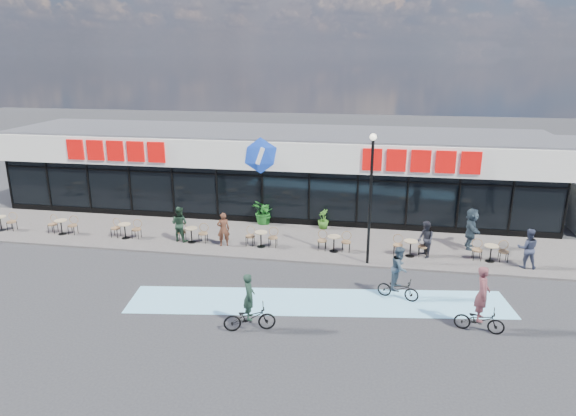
{
  "coord_description": "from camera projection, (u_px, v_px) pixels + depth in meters",
  "views": [
    {
      "loc": [
        5.84,
        -18.61,
        8.84
      ],
      "look_at": [
        1.99,
        3.5,
        2.05
      ],
      "focal_mm": 32.0,
      "sensor_mm": 36.0,
      "label": 1
    }
  ],
  "objects": [
    {
      "name": "ground",
      "position": [
        226.0,
        277.0,
        21.07
      ],
      "size": [
        120.0,
        120.0,
        0.0
      ],
      "primitive_type": "plane",
      "color": "#28282B",
      "rests_on": "ground"
    },
    {
      "name": "sidewalk",
      "position": [
        252.0,
        239.0,
        25.3
      ],
      "size": [
        44.0,
        5.0,
        0.1
      ],
      "primitive_type": "cube",
      "color": "#5F5854",
      "rests_on": "ground"
    },
    {
      "name": "bike_lane",
      "position": [
        318.0,
        302.0,
        18.99
      ],
      "size": [
        14.17,
        4.13,
        0.01
      ],
      "primitive_type": "cube",
      "rotation": [
        0.0,
        0.0,
        0.14
      ],
      "color": "#7FCEF1",
      "rests_on": "ground"
    },
    {
      "name": "building",
      "position": [
        273.0,
        170.0,
        29.75
      ],
      "size": [
        30.6,
        6.57,
        4.75
      ],
      "color": "black",
      "rests_on": "ground"
    },
    {
      "name": "lamp_post",
      "position": [
        371.0,
        189.0,
        21.31
      ],
      "size": [
        0.28,
        0.28,
        5.63
      ],
      "color": "black",
      "rests_on": "sidewalk"
    },
    {
      "name": "bistro_set_0",
      "position": [
        2.0,
        221.0,
        26.34
      ],
      "size": [
        1.54,
        0.62,
        0.9
      ],
      "color": "tan",
      "rests_on": "sidewalk"
    },
    {
      "name": "bistro_set_1",
      "position": [
        62.0,
        225.0,
        25.78
      ],
      "size": [
        1.54,
        0.62,
        0.9
      ],
      "color": "tan",
      "rests_on": "sidewalk"
    },
    {
      "name": "bistro_set_2",
      "position": [
        126.0,
        229.0,
        25.22
      ],
      "size": [
        1.54,
        0.62,
        0.9
      ],
      "color": "tan",
      "rests_on": "sidewalk"
    },
    {
      "name": "bistro_set_3",
      "position": [
        192.0,
        233.0,
        24.65
      ],
      "size": [
        1.54,
        0.62,
        0.9
      ],
      "color": "tan",
      "rests_on": "sidewalk"
    },
    {
      "name": "bistro_set_4",
      "position": [
        261.0,
        237.0,
        24.09
      ],
      "size": [
        1.54,
        0.62,
        0.9
      ],
      "color": "tan",
      "rests_on": "sidewalk"
    },
    {
      "name": "bistro_set_5",
      "position": [
        334.0,
        241.0,
        23.53
      ],
      "size": [
        1.54,
        0.62,
        0.9
      ],
      "color": "tan",
      "rests_on": "sidewalk"
    },
    {
      "name": "bistro_set_6",
      "position": [
        410.0,
        246.0,
        22.97
      ],
      "size": [
        1.54,
        0.62,
        0.9
      ],
      "color": "tan",
      "rests_on": "sidewalk"
    },
    {
      "name": "bistro_set_7",
      "position": [
        490.0,
        251.0,
        22.4
      ],
      "size": [
        1.54,
        0.62,
        0.9
      ],
      "color": "tan",
      "rests_on": "sidewalk"
    },
    {
      "name": "potted_plant_left",
      "position": [
        265.0,
        215.0,
        27.21
      ],
      "size": [
        0.68,
        0.61,
        1.03
      ],
      "primitive_type": "imported",
      "rotation": [
        0.0,
        0.0,
        2.83
      ],
      "color": "#1A5B1C",
      "rests_on": "sidewalk"
    },
    {
      "name": "potted_plant_mid",
      "position": [
        264.0,
        212.0,
        27.18
      ],
      "size": [
        1.58,
        1.57,
        1.33
      ],
      "primitive_type": "imported",
      "rotation": [
        0.0,
        0.0,
        5.53
      ],
      "color": "#1A5D1C",
      "rests_on": "sidewalk"
    },
    {
      "name": "potted_plant_right",
      "position": [
        323.0,
        219.0,
        26.52
      ],
      "size": [
        0.78,
        0.78,
        1.03
      ],
      "primitive_type": "imported",
      "rotation": [
        0.0,
        0.0,
        5.2
      ],
      "color": "#30601B",
      "rests_on": "sidewalk"
    },
    {
      "name": "patron_left",
      "position": [
        223.0,
        229.0,
        24.05
      ],
      "size": [
        0.7,
        0.58,
        1.63
      ],
      "primitive_type": "imported",
      "rotation": [
        0.0,
        0.0,
        3.52
      ],
      "color": "#4F2B1C",
      "rests_on": "sidewalk"
    },
    {
      "name": "patron_right",
      "position": [
        179.0,
        224.0,
        24.66
      ],
      "size": [
        0.94,
        0.79,
        1.73
      ],
      "primitive_type": "imported",
      "rotation": [
        0.0,
        0.0,
        2.96
      ],
      "color": "#1A3021",
      "rests_on": "sidewalk"
    },
    {
      "name": "pedestrian_a",
      "position": [
        426.0,
        239.0,
        22.72
      ],
      "size": [
        0.87,
        0.97,
        1.65
      ],
      "primitive_type": "imported",
      "rotation": [
        0.0,
        0.0,
        -1.21
      ],
      "color": "#22232B",
      "rests_on": "sidewalk"
    },
    {
      "name": "pedestrian_b",
      "position": [
        471.0,
        229.0,
        23.69
      ],
      "size": [
        0.63,
        1.81,
        1.94
      ],
      "primitive_type": "imported",
      "rotation": [
        0.0,
        0.0,
        1.54
      ],
      "color": "#2B3943",
      "rests_on": "sidewalk"
    },
    {
      "name": "pedestrian_c",
      "position": [
        528.0,
        248.0,
        21.57
      ],
      "size": [
        0.89,
        0.72,
        1.73
      ],
      "primitive_type": "imported",
      "rotation": [
        0.0,
        0.0,
        3.07
      ],
      "color": "#31364C",
      "rests_on": "sidewalk"
    },
    {
      "name": "cyclist_a",
      "position": [
        481.0,
        309.0,
        16.75
      ],
      "size": [
        1.67,
        0.83,
        2.32
      ],
      "color": "black",
      "rests_on": "ground"
    },
    {
      "name": "cyclist_b",
      "position": [
        399.0,
        278.0,
        19.01
      ],
      "size": [
        1.65,
        0.98,
        2.07
      ],
      "color": "black",
      "rests_on": "ground"
    },
    {
      "name": "cyclist_c",
      "position": [
        249.0,
        312.0,
        16.88
      ],
      "size": [
        1.83,
        1.08,
        2.03
      ],
      "color": "black",
      "rests_on": "ground"
    }
  ]
}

